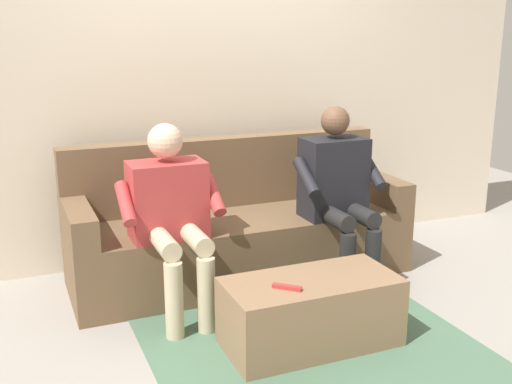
# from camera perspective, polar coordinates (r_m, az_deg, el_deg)

# --- Properties ---
(ground_plane) EXTENTS (8.00, 8.00, 0.00)m
(ground_plane) POSITION_cam_1_polar(r_m,az_deg,el_deg) (3.62, 2.62, -11.58)
(ground_plane) COLOR gray
(back_wall) EXTENTS (5.16, 0.06, 2.76)m
(back_wall) POSITION_cam_1_polar(r_m,az_deg,el_deg) (4.40, -4.20, 11.81)
(back_wall) COLOR beige
(back_wall) RESTS_ON ground
(couch) EXTENTS (2.21, 0.73, 0.90)m
(couch) POSITION_cam_1_polar(r_m,az_deg,el_deg) (4.12, -1.63, -3.62)
(couch) COLOR brown
(couch) RESTS_ON ground
(coffee_table) EXTENTS (0.90, 0.44, 0.37)m
(coffee_table) POSITION_cam_1_polar(r_m,az_deg,el_deg) (3.29, 5.06, -10.96)
(coffee_table) COLOR #8C6B4C
(coffee_table) RESTS_ON ground
(person_left_seated) EXTENTS (0.55, 0.53, 1.14)m
(person_left_seated) POSITION_cam_1_polar(r_m,az_deg,el_deg) (3.96, 7.56, 0.54)
(person_left_seated) COLOR black
(person_left_seated) RESTS_ON ground
(person_right_seated) EXTENTS (0.59, 0.60, 1.10)m
(person_right_seated) POSITION_cam_1_polar(r_m,az_deg,el_deg) (3.55, -7.86, -1.50)
(person_right_seated) COLOR #B23838
(person_right_seated) RESTS_ON ground
(remote_red) EXTENTS (0.13, 0.12, 0.02)m
(remote_red) POSITION_cam_1_polar(r_m,az_deg,el_deg) (3.09, 2.87, -8.76)
(remote_red) COLOR #B73333
(remote_red) RESTS_ON coffee_table
(floor_rug) EXTENTS (1.67, 1.72, 0.01)m
(floor_rug) POSITION_cam_1_polar(r_m,az_deg,el_deg) (3.47, 4.03, -12.83)
(floor_rug) COLOR #4C7056
(floor_rug) RESTS_ON ground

